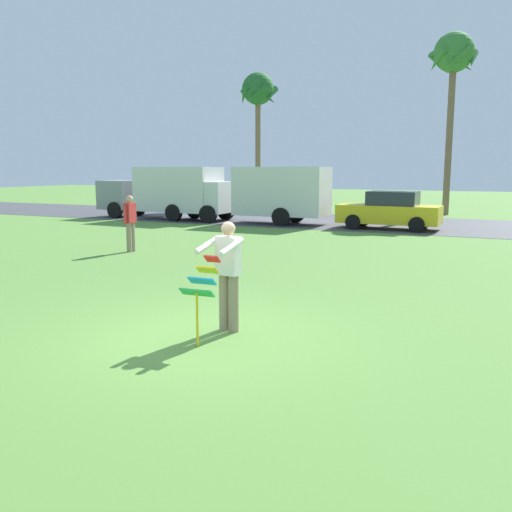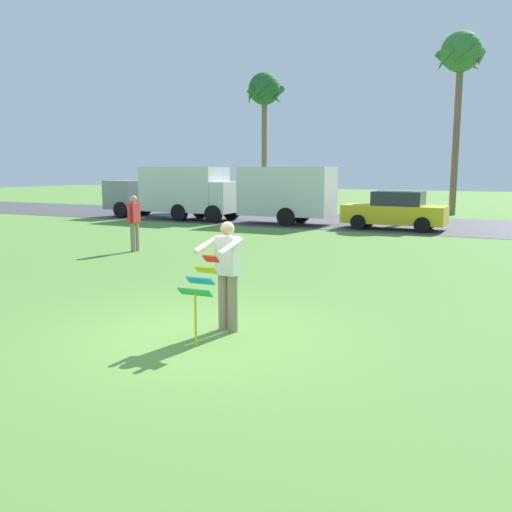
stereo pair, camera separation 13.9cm
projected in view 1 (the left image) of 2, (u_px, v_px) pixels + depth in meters
The scene contains 10 objects.
ground_plane at pixel (200, 336), 8.29m from camera, with size 120.00×120.00×0.00m, color #568438.
road_strip at pixel (411, 224), 24.96m from camera, with size 120.00×8.00×0.01m, color #424247.
person_kite_flyer at pixel (228, 272), 8.43m from camera, with size 0.58×0.69×1.73m.
kite_held at pixel (202, 285), 7.85m from camera, with size 0.52×0.65×1.26m.
parked_truck_grey_van at pixel (165, 191), 27.59m from camera, with size 6.77×2.29×2.62m.
parked_truck_white_box at pixel (265, 193), 25.24m from camera, with size 6.74×2.22×2.62m.
parked_car_yellow at pixel (390, 211), 22.90m from camera, with size 4.22×1.87×1.60m.
palm_tree_left_near at pixel (258, 95), 35.97m from camera, with size 2.58×2.71×8.82m.
palm_tree_right_near at pixel (453, 61), 28.94m from camera, with size 2.58×2.71×9.71m.
person_walker_near at pixel (130, 222), 16.66m from camera, with size 0.23×0.57×1.73m.
Camera 1 is at (4.19, -6.86, 2.53)m, focal length 38.15 mm.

